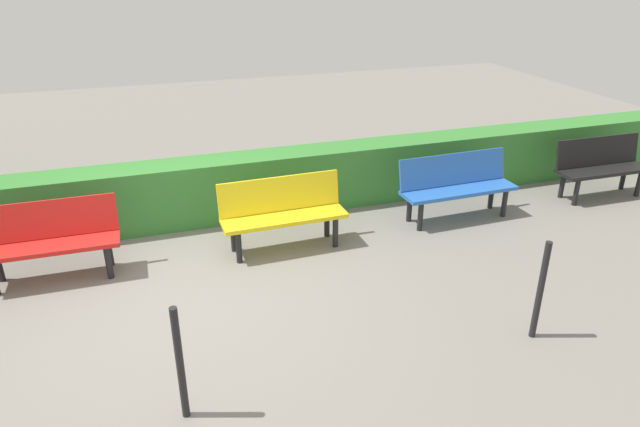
% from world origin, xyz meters
% --- Properties ---
extents(ground_plane, '(22.11, 22.11, 0.00)m').
position_xyz_m(ground_plane, '(0.00, 0.00, 0.00)').
color(ground_plane, gray).
extents(bench_black, '(1.42, 0.48, 0.86)m').
position_xyz_m(bench_black, '(-6.10, -0.83, 0.48)').
color(bench_black, black).
rests_on(bench_black, ground_plane).
extents(bench_blue, '(1.60, 0.50, 0.86)m').
position_xyz_m(bench_blue, '(-3.70, -0.83, 0.48)').
color(bench_blue, blue).
rests_on(bench_blue, ground_plane).
extents(bench_yellow, '(1.51, 0.48, 0.86)m').
position_xyz_m(bench_yellow, '(-1.26, -0.72, 0.48)').
color(bench_yellow, yellow).
rests_on(bench_yellow, ground_plane).
extents(bench_red, '(1.45, 0.48, 0.86)m').
position_xyz_m(bench_red, '(1.33, -0.83, 0.48)').
color(bench_red, red).
rests_on(bench_red, ground_plane).
extents(hedge_row, '(18.11, 0.54, 0.84)m').
position_xyz_m(hedge_row, '(-1.12, -1.78, 0.42)').
color(hedge_row, '#387F33').
rests_on(hedge_row, ground_plane).
extents(railing_post_mid, '(0.06, 0.06, 1.00)m').
position_xyz_m(railing_post_mid, '(-3.01, 1.78, 0.50)').
color(railing_post_mid, black).
rests_on(railing_post_mid, ground_plane).
extents(railing_post_far, '(0.06, 0.06, 1.00)m').
position_xyz_m(railing_post_far, '(0.20, 1.78, 0.50)').
color(railing_post_far, black).
rests_on(railing_post_far, ground_plane).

